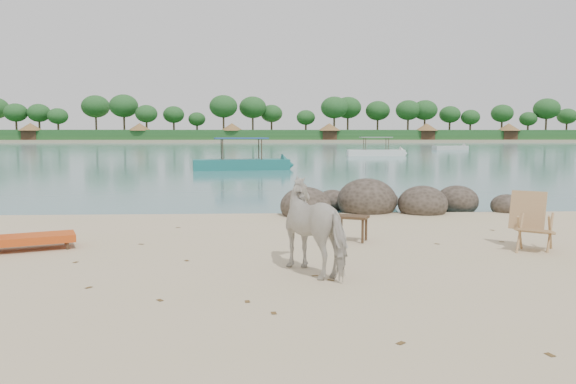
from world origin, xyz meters
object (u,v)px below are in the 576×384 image
object	(u,v)px
deck_chair	(535,224)
side_table	(352,230)
lounge_chair	(28,235)
cow	(319,228)
boat_near	(241,143)
boulders	(384,204)

from	to	relation	value
deck_chair	side_table	bearing A→B (deg)	-162.89
lounge_chair	deck_chair	distance (m)	8.96
cow	deck_chair	xyz separation A→B (m)	(3.95, 1.33, -0.18)
boat_near	lounge_chair	bearing A→B (deg)	-105.44
boulders	deck_chair	size ratio (longest dim) A/B	6.30
side_table	lounge_chair	xyz separation A→B (m)	(-5.86, -0.53, 0.04)
cow	boat_near	bearing A→B (deg)	-116.81
boulders	boat_near	xyz separation A→B (m)	(-4.46, 18.82, 1.32)
side_table	deck_chair	xyz separation A→B (m)	(3.08, -1.03, 0.27)
cow	side_table	xyz separation A→B (m)	(0.87, 2.36, -0.45)
side_table	cow	bearing A→B (deg)	-87.02
boulders	deck_chair	distance (m)	5.43
lounge_chair	boat_near	xyz separation A→B (m)	(2.94, 23.52, 1.26)
boulders	boat_near	bearing A→B (deg)	103.35
boat_near	side_table	bearing A→B (deg)	-91.06
boulders	lounge_chair	xyz separation A→B (m)	(-7.41, -4.70, 0.06)
cow	boulders	bearing A→B (deg)	-141.75
side_table	boat_near	xyz separation A→B (m)	(-2.92, 22.99, 1.31)
cow	boat_near	world-z (taller)	boat_near
side_table	lounge_chair	size ratio (longest dim) A/B	0.32
lounge_chair	boat_near	world-z (taller)	boat_near
side_table	boat_near	bearing A→B (deg)	120.57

